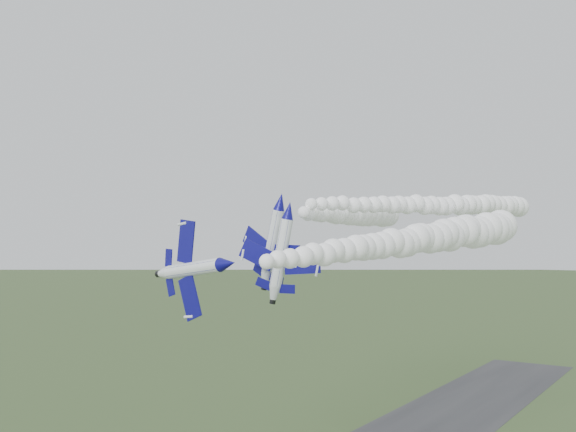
% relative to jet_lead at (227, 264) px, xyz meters
% --- Properties ---
extents(jet_lead, '(5.06, 13.68, 11.22)m').
position_rel_jet_lead_xyz_m(jet_lead, '(0.00, 0.00, 0.00)').
color(jet_lead, white).
extents(smoke_trail_jet_lead, '(14.78, 64.53, 5.85)m').
position_rel_jet_lead_xyz_m(smoke_trail_jet_lead, '(6.02, 34.83, 2.63)').
color(smoke_trail_jet_lead, white).
extents(jet_pair_left, '(11.59, 14.11, 4.34)m').
position_rel_jet_lead_xyz_m(jet_pair_left, '(-7.08, 20.10, 8.13)').
color(jet_pair_left, white).
extents(smoke_trail_jet_pair_left, '(18.18, 70.22, 4.43)m').
position_rel_jet_lead_xyz_m(smoke_trail_jet_pair_left, '(0.82, 58.72, 9.39)').
color(smoke_trail_jet_pair_left, white).
extents(jet_pair_right, '(11.89, 14.14, 3.96)m').
position_rel_jet_lead_xyz_m(jet_pair_right, '(-4.98, 19.16, 6.76)').
color(jet_pair_right, white).
extents(smoke_trail_jet_pair_right, '(20.10, 62.23, 5.27)m').
position_rel_jet_lead_xyz_m(smoke_trail_jet_pair_right, '(-13.12, 53.29, 7.89)').
color(smoke_trail_jet_pair_right, white).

